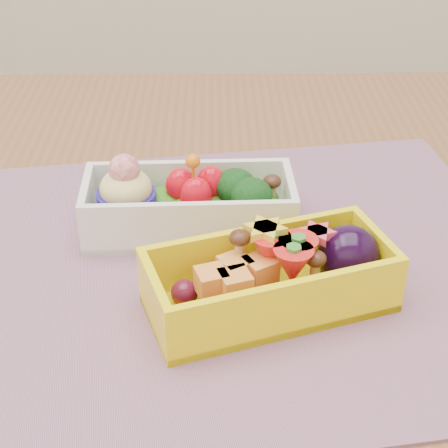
{
  "coord_description": "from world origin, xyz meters",
  "views": [
    {
      "loc": [
        -0.05,
        -0.52,
        1.1
      ],
      "look_at": [
        -0.04,
        -0.03,
        0.79
      ],
      "focal_mm": 58.25,
      "sensor_mm": 36.0,
      "label": 1
    }
  ],
  "objects_px": {
    "bento_yellow": "(275,277)",
    "table": "(269,330)",
    "bento_white": "(188,205)",
    "placemat": "(215,267)"
  },
  "relations": [
    {
      "from": "bento_yellow",
      "to": "table",
      "type": "bearing_deg",
      "value": 68.08
    },
    {
      "from": "table",
      "to": "bento_yellow",
      "type": "bearing_deg",
      "value": -93.39
    },
    {
      "from": "table",
      "to": "bento_yellow",
      "type": "height_order",
      "value": "bento_yellow"
    },
    {
      "from": "bento_white",
      "to": "table",
      "type": "bearing_deg",
      "value": -15.07
    },
    {
      "from": "placemat",
      "to": "bento_white",
      "type": "xyz_separation_m",
      "value": [
        -0.02,
        0.06,
        0.03
      ]
    },
    {
      "from": "table",
      "to": "bento_yellow",
      "type": "xyz_separation_m",
      "value": [
        -0.01,
        -0.09,
        0.13
      ]
    },
    {
      "from": "placemat",
      "to": "bento_yellow",
      "type": "relative_size",
      "value": 2.64
    },
    {
      "from": "table",
      "to": "bento_white",
      "type": "xyz_separation_m",
      "value": [
        -0.07,
        0.02,
        0.13
      ]
    },
    {
      "from": "bento_white",
      "to": "bento_yellow",
      "type": "distance_m",
      "value": 0.13
    },
    {
      "from": "placemat",
      "to": "bento_white",
      "type": "height_order",
      "value": "bento_white"
    }
  ]
}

